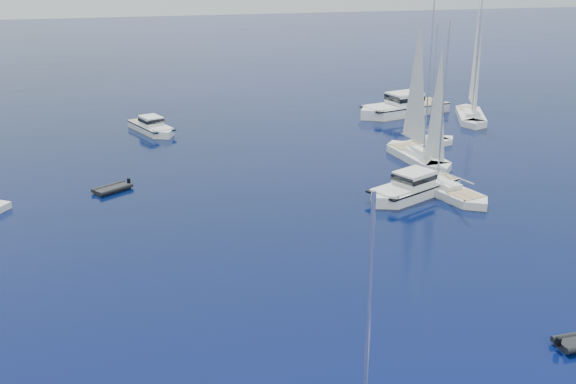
# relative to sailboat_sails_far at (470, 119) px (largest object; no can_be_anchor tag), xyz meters

# --- Properties ---
(motor_cruiser_centre) EXTENTS (10.84, 7.54, 2.76)m
(motor_cruiser_centre) POSITION_rel_sailboat_sails_far_xyz_m (-18.53, -24.28, 0.00)
(motor_cruiser_centre) COLOR silver
(motor_cruiser_centre) RESTS_ON ground
(motor_cruiser_distant) EXTENTS (14.24, 7.69, 3.58)m
(motor_cruiser_distant) POSITION_rel_sailboat_sails_far_xyz_m (-7.19, 4.63, 0.00)
(motor_cruiser_distant) COLOR white
(motor_cruiser_distant) RESTS_ON ground
(motor_cruiser_horizon) EXTENTS (5.80, 9.24, 2.33)m
(motor_cruiser_horizon) POSITION_rel_sailboat_sails_far_xyz_m (-38.96, 3.29, 0.00)
(motor_cruiser_horizon) COLOR white
(motor_cruiser_horizon) RESTS_ON ground
(sailboat_mid_r) EXTENTS (5.45, 10.72, 15.25)m
(sailboat_mid_r) POSITION_rel_sailboat_sails_far_xyz_m (-15.55, -24.63, 0.00)
(sailboat_mid_r) COLOR silver
(sailboat_mid_r) RESTS_ON ground
(sailboat_centre) EXTENTS (9.43, 5.03, 13.44)m
(sailboat_centre) POSITION_rel_sailboat_sails_far_xyz_m (-11.06, -10.18, 0.00)
(sailboat_centre) COLOR white
(sailboat_centre) RESTS_ON ground
(sailboat_sails_r) EXTENTS (4.08, 11.49, 16.53)m
(sailboat_sails_r) POSITION_rel_sailboat_sails_far_xyz_m (-13.71, -14.74, 0.00)
(sailboat_sails_r) COLOR white
(sailboat_sails_r) RESTS_ON ground
(sailboat_sails_far) EXTENTS (7.18, 11.94, 17.13)m
(sailboat_sails_far) POSITION_rel_sailboat_sails_far_xyz_m (0.00, 0.00, 0.00)
(sailboat_sails_far) COLOR white
(sailboat_sails_far) RESTS_ON ground
(tender_grey_far) EXTENTS (3.98, 3.56, 0.95)m
(tender_grey_far) POSITION_rel_sailboat_sails_far_xyz_m (-43.66, -16.81, 0.00)
(tender_grey_far) COLOR black
(tender_grey_far) RESTS_ON ground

